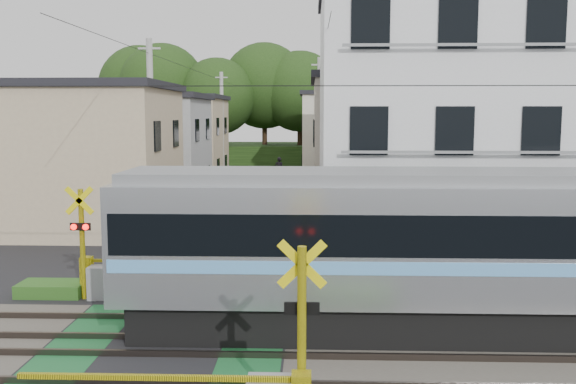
{
  "coord_description": "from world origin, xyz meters",
  "views": [
    {
      "loc": [
        3.13,
        -13.11,
        5.0
      ],
      "look_at": [
        2.48,
        5.0,
        2.77
      ],
      "focal_mm": 40.0,
      "sensor_mm": 36.0,
      "label": 1
    }
  ],
  "objects_px": {
    "crossing_signal_far": "(99,273)",
    "pedestrian": "(279,169)",
    "commuter_train": "(516,249)",
    "apartment_block": "(465,123)"
  },
  "relations": [
    {
      "from": "crossing_signal_far",
      "to": "pedestrian",
      "type": "bearing_deg",
      "value": 83.57
    },
    {
      "from": "commuter_train",
      "to": "apartment_block",
      "type": "bearing_deg",
      "value": 84.85
    },
    {
      "from": "commuter_train",
      "to": "apartment_block",
      "type": "xyz_separation_m",
      "value": [
        0.75,
        8.29,
        2.68
      ]
    },
    {
      "from": "apartment_block",
      "to": "pedestrian",
      "type": "bearing_deg",
      "value": 107.51
    },
    {
      "from": "commuter_train",
      "to": "crossing_signal_far",
      "type": "height_order",
      "value": "commuter_train"
    },
    {
      "from": "crossing_signal_far",
      "to": "apartment_block",
      "type": "distance_m",
      "value": 13.14
    },
    {
      "from": "crossing_signal_far",
      "to": "pedestrian",
      "type": "xyz_separation_m",
      "value": [
        3.4,
        30.18,
        0.2
      ]
    },
    {
      "from": "crossing_signal_far",
      "to": "commuter_train",
      "type": "bearing_deg",
      "value": -13.35
    },
    {
      "from": "crossing_signal_far",
      "to": "apartment_block",
      "type": "height_order",
      "value": "apartment_block"
    },
    {
      "from": "crossing_signal_far",
      "to": "pedestrian",
      "type": "height_order",
      "value": "crossing_signal_far"
    }
  ]
}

